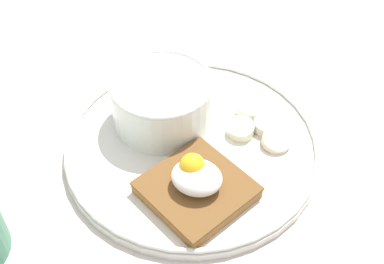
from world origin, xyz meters
TOP-DOWN VIEW (x-y plane):
  - ground_plane at (0.00, 0.00)cm, footprint 120.00×120.00cm
  - plate at (0.00, 0.00)cm, footprint 29.16×29.16cm
  - oatmeal_bowl at (-4.60, 2.56)cm, footprint 11.89×11.89cm
  - toast_slice at (2.91, -6.63)cm, footprint 13.38×13.38cm
  - poached_egg at (2.75, -6.49)cm, footprint 5.31×4.53cm
  - banana_slice_front at (7.37, 5.17)cm, footprint 3.58×3.56cm
  - banana_slice_left at (4.73, 3.52)cm, footprint 3.67×3.77cm
  - banana_slice_back at (9.01, 3.26)cm, footprint 4.59×4.55cm
  - banana_slice_right at (4.96, 6.88)cm, footprint 3.93×4.01cm

SIDE VIEW (x-z plane):
  - ground_plane at x=0.00cm, z-range 0.00..2.00cm
  - plate at x=0.00cm, z-range 2.00..3.60cm
  - banana_slice_back at x=9.01cm, z-range 2.84..4.34cm
  - banana_slice_right at x=4.96cm, z-range 2.85..4.39cm
  - banana_slice_front at x=7.37cm, z-range 2.97..4.30cm
  - banana_slice_left at x=4.73cm, z-range 2.91..4.52cm
  - toast_slice at x=2.91cm, z-range 3.09..4.70cm
  - poached_egg at x=2.75cm, z-range 4.34..7.83cm
  - oatmeal_bowl at x=-4.60cm, z-range 3.10..9.28cm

